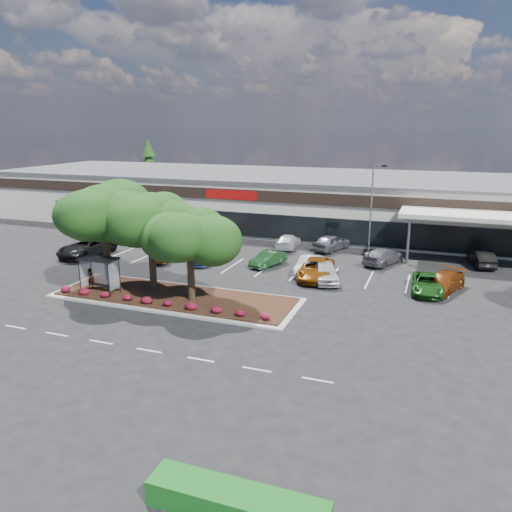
% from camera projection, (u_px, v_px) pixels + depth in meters
% --- Properties ---
extents(ground, '(160.00, 160.00, 0.00)m').
position_uv_depth(ground, '(172.00, 323.00, 31.67)').
color(ground, black).
rests_on(ground, ground).
extents(retail_store, '(80.40, 25.20, 6.25)m').
position_uv_depth(retail_store, '(308.00, 200.00, 61.59)').
color(retail_store, white).
rests_on(retail_store, ground).
extents(landscape_island, '(18.00, 6.00, 0.26)m').
position_uv_depth(landscape_island, '(175.00, 297.00, 35.94)').
color(landscape_island, '#ABABA5').
rests_on(landscape_island, ground).
extents(lane_markings, '(33.12, 20.06, 0.01)m').
position_uv_depth(lane_markings, '(233.00, 277.00, 41.17)').
color(lane_markings, silver).
rests_on(lane_markings, ground).
extents(shrub_row, '(17.00, 0.80, 0.50)m').
position_uv_depth(shrub_row, '(160.00, 302.00, 33.93)').
color(shrub_row, maroon).
rests_on(shrub_row, landscape_island).
extents(bus_shelter, '(2.75, 1.55, 2.59)m').
position_uv_depth(bus_shelter, '(100.00, 265.00, 36.26)').
color(bus_shelter, black).
rests_on(bus_shelter, landscape_island).
extents(island_tree_west, '(7.20, 7.20, 7.89)m').
position_uv_depth(island_tree_west, '(106.00, 234.00, 37.35)').
color(island_tree_west, '#113A12').
rests_on(island_tree_west, landscape_island).
extents(island_tree_mid, '(6.60, 6.60, 7.32)m').
position_uv_depth(island_tree_mid, '(151.00, 240.00, 36.89)').
color(island_tree_mid, '#113A12').
rests_on(island_tree_mid, landscape_island).
extents(island_tree_east, '(5.80, 5.80, 6.50)m').
position_uv_depth(island_tree_east, '(190.00, 255.00, 34.29)').
color(island_tree_east, '#113A12').
rests_on(island_tree_east, landscape_island).
extents(hedge_south_east, '(6.00, 1.30, 0.90)m').
position_uv_depth(hedge_south_east, '(237.00, 504.00, 15.97)').
color(hedge_south_east, '#114D17').
rests_on(hedge_south_east, ground).
extents(conifer_north_west, '(4.40, 4.40, 10.00)m').
position_uv_depth(conifer_north_west, '(149.00, 169.00, 82.13)').
color(conifer_north_west, '#113A12').
rests_on(conifer_north_west, ground).
extents(person_waiting, '(0.62, 0.45, 1.58)m').
position_uv_depth(person_waiting, '(91.00, 278.00, 37.24)').
color(person_waiting, '#594C47').
rests_on(person_waiting, landscape_island).
extents(light_pole, '(1.38, 0.88, 8.81)m').
position_uv_depth(light_pole, '(372.00, 217.00, 46.21)').
color(light_pole, '#ABABA5').
rests_on(light_pole, ground).
extents(car_0, '(3.38, 6.38, 1.71)m').
position_uv_depth(car_0, '(87.00, 247.00, 47.58)').
color(car_0, black).
rests_on(car_0, ground).
extents(car_1, '(2.40, 4.61, 1.45)m').
position_uv_depth(car_1, '(165.00, 252.00, 46.11)').
color(car_1, brown).
rests_on(car_1, ground).
extents(car_2, '(3.64, 5.16, 1.39)m').
position_uv_depth(car_2, '(200.00, 255.00, 45.41)').
color(car_2, navy).
rests_on(car_2, ground).
extents(car_3, '(2.59, 4.25, 1.32)m').
position_uv_depth(car_3, '(268.00, 259.00, 44.18)').
color(car_3, '#1A441E').
rests_on(car_3, ground).
extents(car_4, '(1.63, 4.39, 1.43)m').
position_uv_depth(car_4, '(308.00, 265.00, 41.98)').
color(car_4, silver).
rests_on(car_4, ground).
extents(car_5, '(3.21, 5.92, 1.58)m').
position_uv_depth(car_5, '(316.00, 269.00, 40.55)').
color(car_5, '#7A3E08').
rests_on(car_5, ground).
extents(car_6, '(3.31, 4.99, 1.58)m').
position_uv_depth(car_6, '(325.00, 272.00, 39.81)').
color(car_6, silver).
rests_on(car_6, ground).
extents(car_7, '(3.60, 5.21, 1.40)m').
position_uv_depth(car_7, '(443.00, 282.00, 37.50)').
color(car_7, '#75320D').
rests_on(car_7, ground).
extents(car_8, '(2.46, 4.96, 1.35)m').
position_uv_depth(car_8, '(427.00, 284.00, 37.18)').
color(car_8, '#1C5517').
rests_on(car_8, ground).
extents(car_9, '(2.73, 4.61, 1.43)m').
position_uv_depth(car_9, '(164.00, 229.00, 56.27)').
color(car_9, '#54545A').
rests_on(car_9, ground).
extents(car_10, '(3.53, 6.21, 1.64)m').
position_uv_depth(car_10, '(212.00, 243.00, 49.17)').
color(car_10, maroon).
rests_on(car_10, ground).
extents(car_11, '(2.59, 4.99, 1.38)m').
position_uv_depth(car_11, '(199.00, 240.00, 51.00)').
color(car_11, silver).
rests_on(car_11, ground).
extents(car_13, '(2.18, 4.80, 1.36)m').
position_uv_depth(car_13, '(288.00, 241.00, 50.64)').
color(car_13, silver).
rests_on(car_13, ground).
extents(car_14, '(3.47, 5.16, 1.63)m').
position_uv_depth(car_14, '(331.00, 242.00, 49.63)').
color(car_14, '#5C5D65').
rests_on(car_14, ground).
extents(car_15, '(3.77, 5.30, 1.43)m').
position_uv_depth(car_15, '(383.00, 256.00, 44.80)').
color(car_15, '#5D5D65').
rests_on(car_15, ground).
extents(car_17, '(2.37, 4.63, 1.45)m').
position_uv_depth(car_17, '(481.00, 258.00, 44.12)').
color(car_17, black).
rests_on(car_17, ground).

